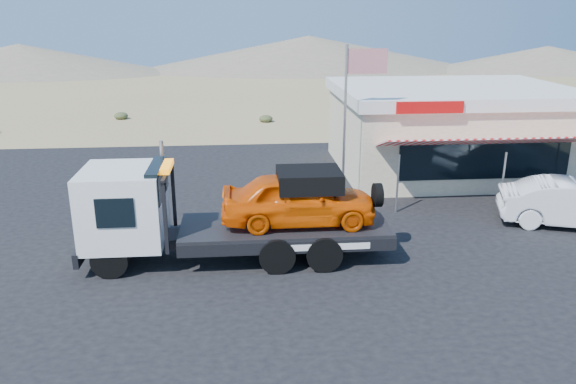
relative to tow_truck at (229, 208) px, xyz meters
name	(u,v)px	position (x,y,z in m)	size (l,w,h in m)	color
ground	(217,256)	(-0.41, 0.20, -1.60)	(120.00, 120.00, 0.00)	#937F53
asphalt_lot	(276,219)	(1.59, 3.20, -1.59)	(32.00, 24.00, 0.02)	black
tow_truck	(229,208)	(0.00, 0.00, 0.00)	(8.91, 2.64, 2.98)	black
white_sedan	(573,204)	(11.77, 1.62, -0.78)	(1.69, 4.86, 1.60)	silver
jerky_store	(450,128)	(10.09, 9.17, 0.39)	(10.40, 9.97, 3.90)	#C5BB95
flagpole	(351,107)	(4.52, 4.70, 2.16)	(1.55, 0.10, 6.00)	#99999E
distant_hills	(150,57)	(-10.18, 55.34, 0.28)	(126.00, 48.00, 4.20)	#726B59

